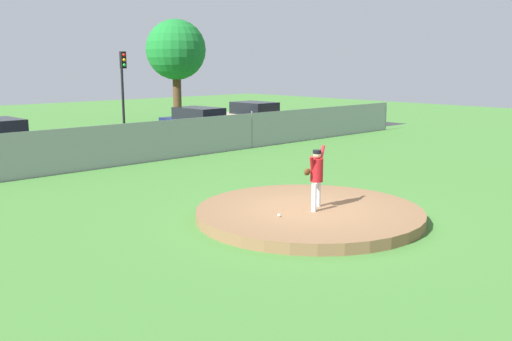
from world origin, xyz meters
TOP-DOWN VIEW (x-y plane):
  - ground_plane at (0.00, 6.00)m, footprint 80.00×80.00m
  - asphalt_strip at (0.00, 14.50)m, footprint 44.00×7.00m
  - pitchers_mound at (0.00, 0.00)m, footprint 5.76×5.76m
  - pitcher_youth at (0.08, -0.15)m, footprint 0.80×0.40m
  - baseball at (-1.14, -0.04)m, footprint 0.07×0.07m
  - chainlink_fence at (-0.00, 10.00)m, footprint 36.20×0.07m
  - parked_car_navy at (7.86, 14.87)m, footprint 2.13×4.73m
  - parked_car_champagne at (11.58, 14.51)m, footprint 1.97×4.39m
  - traffic_cone_orange at (5.42, 16.03)m, footprint 0.40×0.40m
  - traffic_light_far at (5.41, 18.36)m, footprint 0.28×0.46m
  - tree_tall_centre at (11.81, 22.42)m, footprint 3.99×3.99m

SIDE VIEW (x-z plane):
  - ground_plane at x=0.00m, z-range 0.00..0.00m
  - asphalt_strip at x=0.00m, z-range 0.00..0.01m
  - pitchers_mound at x=0.00m, z-range 0.00..0.27m
  - traffic_cone_orange at x=5.42m, z-range -0.01..0.54m
  - baseball at x=-1.14m, z-range 0.27..0.35m
  - parked_car_navy at x=7.86m, z-range -0.03..1.56m
  - chainlink_fence at x=0.00m, z-range -0.05..1.68m
  - parked_car_champagne at x=11.58m, z-range -0.04..1.68m
  - pitcher_youth at x=0.08m, z-range 0.40..1.99m
  - traffic_light_far at x=5.41m, z-range 0.85..5.38m
  - tree_tall_centre at x=11.81m, z-range 1.35..8.15m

